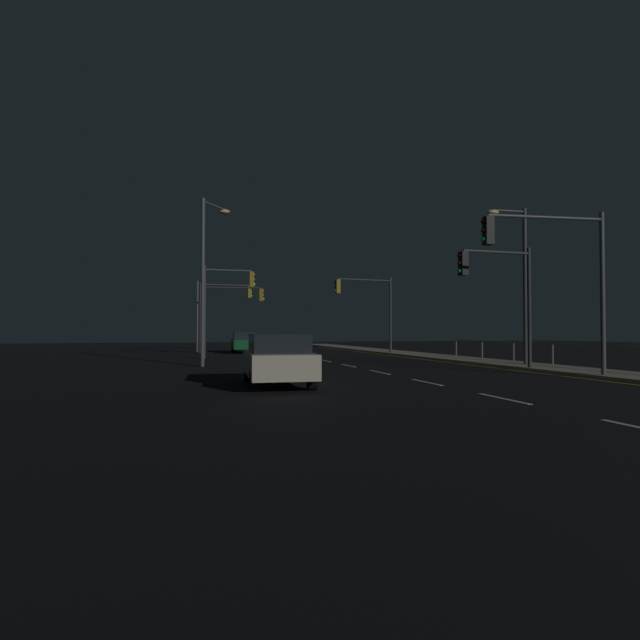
{
  "coord_description": "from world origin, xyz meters",
  "views": [
    {
      "loc": [
        -7.44,
        -1.55,
        1.64
      ],
      "look_at": [
        0.38,
        27.59,
        2.32
      ],
      "focal_mm": 27.93,
      "sensor_mm": 36.0,
      "label": 1
    }
  ],
  "objects_px": {
    "street_lamp_across_street": "(519,270)",
    "traffic_light_near_right": "(552,258)",
    "traffic_light_mid_right": "(366,299)",
    "traffic_light_far_right": "(226,294)",
    "car_oncoming": "(244,342)",
    "street_lamp_far_end": "(207,267)",
    "traffic_light_far_center": "(498,282)",
    "car": "(277,358)",
    "traffic_light_overhead_east": "(229,304)",
    "traffic_light_far_left": "(222,302)"
  },
  "relations": [
    {
      "from": "traffic_light_mid_right",
      "to": "traffic_light_far_right",
      "type": "bearing_deg",
      "value": -168.64
    },
    {
      "from": "traffic_light_overhead_east",
      "to": "street_lamp_across_street",
      "type": "bearing_deg",
      "value": -58.03
    },
    {
      "from": "traffic_light_far_right",
      "to": "traffic_light_near_right",
      "type": "xyz_separation_m",
      "value": [
        9.71,
        -16.35,
        0.24
      ]
    },
    {
      "from": "traffic_light_mid_right",
      "to": "car_oncoming",
      "type": "bearing_deg",
      "value": 145.45
    },
    {
      "from": "traffic_light_overhead_east",
      "to": "street_lamp_far_end",
      "type": "height_order",
      "value": "street_lamp_far_end"
    },
    {
      "from": "traffic_light_far_left",
      "to": "street_lamp_far_end",
      "type": "xyz_separation_m",
      "value": [
        -1.79,
        -16.54,
        0.72
      ]
    },
    {
      "from": "traffic_light_overhead_east",
      "to": "street_lamp_across_street",
      "type": "distance_m",
      "value": 21.69
    },
    {
      "from": "traffic_light_mid_right",
      "to": "traffic_light_far_left",
      "type": "xyz_separation_m",
      "value": [
        -9.42,
        7.94,
        0.05
      ]
    },
    {
      "from": "traffic_light_near_right",
      "to": "traffic_light_far_center",
      "type": "height_order",
      "value": "traffic_light_near_right"
    },
    {
      "from": "traffic_light_far_right",
      "to": "traffic_light_overhead_east",
      "type": "xyz_separation_m",
      "value": [
        0.77,
        7.14,
        -0.2
      ]
    },
    {
      "from": "traffic_light_mid_right",
      "to": "traffic_light_overhead_east",
      "type": "distance_m",
      "value": 10.4
    },
    {
      "from": "car",
      "to": "traffic_light_near_right",
      "type": "bearing_deg",
      "value": -3.3
    },
    {
      "from": "traffic_light_far_center",
      "to": "street_lamp_across_street",
      "type": "height_order",
      "value": "street_lamp_across_street"
    },
    {
      "from": "traffic_light_far_center",
      "to": "street_lamp_across_street",
      "type": "xyz_separation_m",
      "value": [
        2.27,
        1.69,
        0.77
      ]
    },
    {
      "from": "car",
      "to": "traffic_light_overhead_east",
      "type": "height_order",
      "value": "traffic_light_overhead_east"
    },
    {
      "from": "traffic_light_overhead_east",
      "to": "street_lamp_across_street",
      "type": "xyz_separation_m",
      "value": [
        11.48,
        -18.39,
        0.72
      ]
    },
    {
      "from": "traffic_light_overhead_east",
      "to": "street_lamp_across_street",
      "type": "height_order",
      "value": "street_lamp_across_street"
    },
    {
      "from": "traffic_light_mid_right",
      "to": "traffic_light_overhead_east",
      "type": "relative_size",
      "value": 1.03
    },
    {
      "from": "car",
      "to": "traffic_light_far_left",
      "type": "height_order",
      "value": "traffic_light_far_left"
    },
    {
      "from": "traffic_light_mid_right",
      "to": "traffic_light_far_center",
      "type": "distance_m",
      "value": 14.91
    },
    {
      "from": "traffic_light_far_center",
      "to": "traffic_light_near_right",
      "type": "bearing_deg",
      "value": -94.55
    },
    {
      "from": "street_lamp_far_end",
      "to": "traffic_light_far_left",
      "type": "bearing_deg",
      "value": 83.84
    },
    {
      "from": "traffic_light_overhead_east",
      "to": "traffic_light_far_center",
      "type": "xyz_separation_m",
      "value": [
        9.21,
        -20.08,
        -0.05
      ]
    },
    {
      "from": "traffic_light_overhead_east",
      "to": "traffic_light_far_right",
      "type": "bearing_deg",
      "value": -96.19
    },
    {
      "from": "car",
      "to": "traffic_light_far_left",
      "type": "bearing_deg",
      "value": 89.91
    },
    {
      "from": "street_lamp_across_street",
      "to": "traffic_light_near_right",
      "type": "bearing_deg",
      "value": -116.45
    },
    {
      "from": "traffic_light_far_right",
      "to": "traffic_light_far_center",
      "type": "relative_size",
      "value": 1.12
    },
    {
      "from": "street_lamp_far_end",
      "to": "car",
      "type": "bearing_deg",
      "value": -79.23
    },
    {
      "from": "traffic_light_mid_right",
      "to": "traffic_light_near_right",
      "type": "distance_m",
      "value": 18.32
    },
    {
      "from": "car",
      "to": "car_oncoming",
      "type": "relative_size",
      "value": 1.01
    },
    {
      "from": "traffic_light_near_right",
      "to": "traffic_light_far_right",
      "type": "bearing_deg",
      "value": 120.7
    },
    {
      "from": "traffic_light_mid_right",
      "to": "traffic_light_far_right",
      "type": "xyz_separation_m",
      "value": [
        -9.79,
        -1.97,
        -0.03
      ]
    },
    {
      "from": "car_oncoming",
      "to": "traffic_light_mid_right",
      "type": "distance_m",
      "value": 10.03
    },
    {
      "from": "car",
      "to": "car_oncoming",
      "type": "distance_m",
      "value": 23.25
    },
    {
      "from": "traffic_light_mid_right",
      "to": "traffic_light_far_center",
      "type": "height_order",
      "value": "traffic_light_mid_right"
    },
    {
      "from": "street_lamp_across_street",
      "to": "traffic_light_overhead_east",
      "type": "bearing_deg",
      "value": 121.97
    },
    {
      "from": "car",
      "to": "traffic_light_far_center",
      "type": "bearing_deg",
      "value": 16.58
    },
    {
      "from": "traffic_light_near_right",
      "to": "traffic_light_far_center",
      "type": "xyz_separation_m",
      "value": [
        0.27,
        3.41,
        -0.5
      ]
    },
    {
      "from": "traffic_light_far_right",
      "to": "street_lamp_far_end",
      "type": "bearing_deg",
      "value": -101.99
    },
    {
      "from": "traffic_light_overhead_east",
      "to": "traffic_light_far_center",
      "type": "relative_size",
      "value": 1.04
    },
    {
      "from": "car_oncoming",
      "to": "street_lamp_far_end",
      "type": "bearing_deg",
      "value": -103.44
    },
    {
      "from": "traffic_light_overhead_east",
      "to": "traffic_light_far_left",
      "type": "bearing_deg",
      "value": 98.16
    },
    {
      "from": "traffic_light_far_right",
      "to": "traffic_light_near_right",
      "type": "bearing_deg",
      "value": -59.3
    },
    {
      "from": "traffic_light_mid_right",
      "to": "traffic_light_near_right",
      "type": "bearing_deg",
      "value": -90.25
    },
    {
      "from": "traffic_light_far_left",
      "to": "street_lamp_far_end",
      "type": "relative_size",
      "value": 0.71
    },
    {
      "from": "car_oncoming",
      "to": "street_lamp_far_end",
      "type": "relative_size",
      "value": 0.57
    },
    {
      "from": "traffic_light_far_center",
      "to": "car_oncoming",
      "type": "bearing_deg",
      "value": 111.6
    },
    {
      "from": "traffic_light_far_center",
      "to": "street_lamp_across_street",
      "type": "bearing_deg",
      "value": 36.74
    },
    {
      "from": "car",
      "to": "street_lamp_across_street",
      "type": "xyz_separation_m",
      "value": [
        11.92,
        4.57,
        3.6
      ]
    },
    {
      "from": "traffic_light_near_right",
      "to": "street_lamp_far_end",
      "type": "relative_size",
      "value": 0.72
    }
  ]
}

